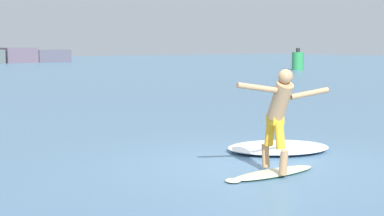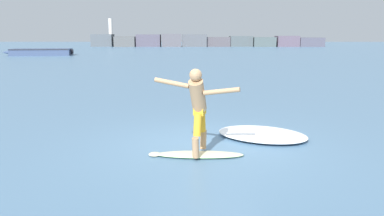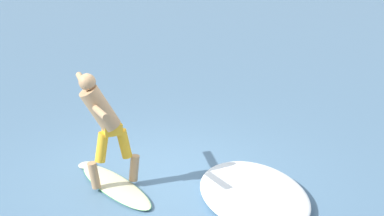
% 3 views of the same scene
% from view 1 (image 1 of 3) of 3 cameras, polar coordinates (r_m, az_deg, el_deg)
% --- Properties ---
extents(ground_plane, '(200.00, 200.00, 0.00)m').
position_cam_1_polar(ground_plane, '(9.69, 6.48, -6.23)').
color(ground_plane, slate).
extents(surfboard, '(1.92, 0.51, 0.20)m').
position_cam_1_polar(surfboard, '(9.12, 8.61, -6.87)').
color(surfboard, beige).
rests_on(surfboard, ground).
extents(surfer, '(1.62, 0.93, 1.72)m').
position_cam_1_polar(surfer, '(8.85, 9.28, -0.34)').
color(surfer, tan).
rests_on(surfer, surfboard).
extents(channel_marker_buoy, '(1.05, 1.05, 1.96)m').
position_cam_1_polar(channel_marker_buoy, '(49.06, 11.22, 4.97)').
color(channel_marker_buoy, '#288447').
rests_on(channel_marker_buoy, ground).
extents(wave_foam_at_tail, '(2.53, 2.22, 0.17)m').
position_cam_1_polar(wave_foam_at_tail, '(11.11, 9.19, -4.17)').
color(wave_foam_at_tail, white).
rests_on(wave_foam_at_tail, ground).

